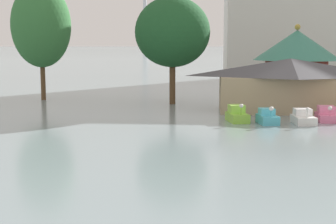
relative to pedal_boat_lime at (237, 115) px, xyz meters
name	(u,v)px	position (x,y,z in m)	size (l,w,h in m)	color
pedal_boat_lime	(237,115)	(0.00, 0.00, 0.00)	(2.07, 2.95, 1.71)	#8CCC3F
pedal_boat_cyan	(267,117)	(2.50, -0.91, -0.05)	(1.84, 2.61, 1.60)	#4CB7CC
pedal_boat_white	(303,118)	(5.53, -0.66, -0.07)	(1.87, 2.77, 1.55)	white
pedal_boat_pink	(327,115)	(7.89, 1.03, -0.07)	(1.77, 3.07, 1.46)	pink
boathouse	(290,84)	(5.60, 6.75, 2.20)	(14.91, 6.43, 5.29)	tan
green_roof_pavilion	(296,59)	(8.07, 17.48, 4.29)	(10.30, 10.30, 9.03)	#993328
shoreline_tree_tall_left	(41,26)	(-22.25, 14.86, 8.27)	(7.00, 7.00, 13.82)	brown
shoreline_tree_mid	(172,32)	(-6.48, 12.04, 7.40)	(8.31, 8.31, 11.87)	brown
background_building_block	(334,17)	(18.93, 44.18, 10.61)	(37.45, 17.97, 22.34)	silver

